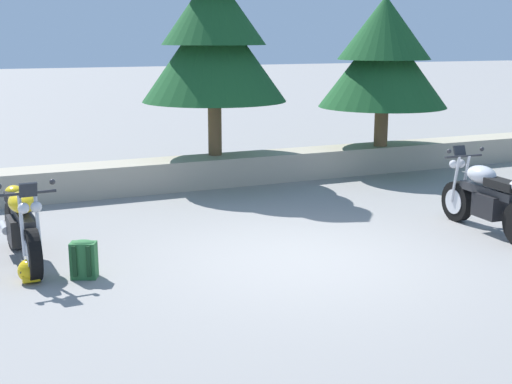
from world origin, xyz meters
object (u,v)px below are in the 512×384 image
object	(u,v)px
pine_tree_far_left	(214,35)
pine_tree_mid_left	(384,54)
motorcycle_silver_centre	(488,200)
rider_helmet	(30,271)
motorcycle_yellow_near_left	(22,226)
rider_backpack	(84,258)

from	to	relation	value
pine_tree_far_left	pine_tree_mid_left	size ratio (longest dim) A/B	1.30
motorcycle_silver_centre	rider_helmet	size ratio (longest dim) A/B	7.38
motorcycle_yellow_near_left	pine_tree_mid_left	distance (m)	8.53
pine_tree_far_left	motorcycle_yellow_near_left	bearing A→B (deg)	-136.80
motorcycle_yellow_near_left	rider_backpack	xyz separation A→B (m)	(0.59, -0.87, -0.24)
rider_helmet	pine_tree_mid_left	size ratio (longest dim) A/B	0.09
motorcycle_silver_centre	pine_tree_far_left	bearing A→B (deg)	115.67
rider_backpack	motorcycle_silver_centre	bearing A→B (deg)	-3.51
motorcycle_silver_centre	rider_backpack	bearing A→B (deg)	176.49
rider_backpack	pine_tree_mid_left	size ratio (longest dim) A/B	0.15
motorcycle_yellow_near_left	motorcycle_silver_centre	xyz separation A→B (m)	(6.35, -1.22, 0.00)
rider_backpack	pine_tree_mid_left	bearing A→B (deg)	31.41
motorcycle_yellow_near_left	motorcycle_silver_centre	bearing A→B (deg)	-10.87
rider_backpack	pine_tree_mid_left	xyz separation A→B (m)	(6.98, 4.26, 2.21)
pine_tree_far_left	pine_tree_mid_left	distance (m)	3.63
motorcycle_yellow_near_left	motorcycle_silver_centre	size ratio (longest dim) A/B	1.00
motorcycle_yellow_near_left	rider_helmet	size ratio (longest dim) A/B	7.38
pine_tree_mid_left	pine_tree_far_left	bearing A→B (deg)	174.61
rider_helmet	pine_tree_far_left	distance (m)	6.59
pine_tree_far_left	pine_tree_mid_left	xyz separation A→B (m)	(3.60, -0.34, -0.39)
rider_backpack	pine_tree_far_left	distance (m)	6.27
motorcycle_yellow_near_left	motorcycle_silver_centre	world-z (taller)	same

